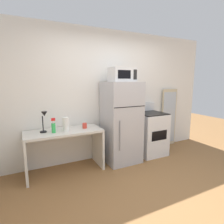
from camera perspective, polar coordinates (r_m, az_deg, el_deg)
ground_plane at (r=2.85m, az=14.42°, el=-24.70°), size 12.00×12.00×0.00m
wall_back_white at (r=3.81m, az=-1.63°, el=5.25°), size 5.00×0.10×2.60m
desk at (r=3.33m, az=-14.71°, el=-9.21°), size 1.30×0.56×0.75m
desk_lamp at (r=3.20m, az=-20.54°, el=-1.85°), size 0.14×0.12×0.35m
paper_towel_roll at (r=3.20m, az=-14.24°, el=-3.73°), size 0.11×0.11×0.24m
coffee_mug at (r=3.34m, az=-8.56°, el=-4.24°), size 0.08×0.08×0.09m
spray_bottle at (r=3.16m, az=-17.87°, el=-4.48°), size 0.06×0.06×0.25m
refrigerator at (r=3.60m, az=2.88°, el=-3.22°), size 0.66×0.66×1.58m
microwave at (r=3.49m, az=3.19°, el=11.61°), size 0.46×0.35×0.26m
oven_range at (r=4.10m, az=11.82°, el=-6.49°), size 0.60×0.61×1.10m
leaning_mirror at (r=4.73m, az=17.35°, el=-1.66°), size 0.44×0.03×1.40m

